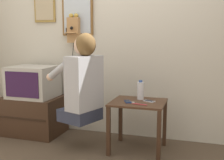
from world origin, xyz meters
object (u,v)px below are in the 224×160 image
(wall_mirror, at_px, (77,13))
(water_bottle, at_px, (141,90))
(cell_phone_held, at_px, (128,102))
(cell_phone_spare, at_px, (149,101))
(wall_phone_antique, at_px, (74,29))
(television, at_px, (33,82))
(person, at_px, (83,80))
(toothbrush, at_px, (138,104))
(framed_picture, at_px, (45,6))

(wall_mirror, distance_m, water_bottle, 1.32)
(cell_phone_held, xyz_separation_m, cell_phone_spare, (0.22, 0.09, 0.00))
(cell_phone_held, distance_m, water_bottle, 0.23)
(wall_phone_antique, bearing_deg, television, -149.38)
(cell_phone_held, bearing_deg, water_bottle, 34.02)
(wall_mirror, xyz_separation_m, cell_phone_held, (0.81, -0.51, -1.00))
(person, bearing_deg, toothbrush, -70.33)
(television, bearing_deg, toothbrush, -10.72)
(wall_phone_antique, relative_size, water_bottle, 3.43)
(toothbrush, bearing_deg, wall_mirror, 67.12)
(framed_picture, bearing_deg, cell_phone_spare, -15.73)
(person, distance_m, cell_phone_held, 0.55)
(person, height_order, cell_phone_spare, person)
(person, height_order, toothbrush, person)
(wall_phone_antique, xyz_separation_m, wall_mirror, (0.03, 0.04, 0.20))
(framed_picture, relative_size, toothbrush, 2.49)
(water_bottle, height_order, toothbrush, water_bottle)
(television, xyz_separation_m, wall_mirror, (0.50, 0.32, 0.87))
(cell_phone_spare, bearing_deg, framed_picture, 95.41)
(wall_phone_antique, height_order, toothbrush, wall_phone_antique)
(water_bottle, bearing_deg, cell_phone_held, -119.27)
(cell_phone_held, bearing_deg, framed_picture, 131.49)
(person, bearing_deg, water_bottle, -46.94)
(person, height_order, wall_phone_antique, wall_phone_antique)
(wall_phone_antique, xyz_separation_m, water_bottle, (0.95, -0.29, -0.70))
(framed_picture, bearing_deg, water_bottle, -13.50)
(person, distance_m, water_bottle, 0.66)
(wall_phone_antique, distance_m, toothbrush, 1.37)
(framed_picture, relative_size, wall_mirror, 0.73)
(television, xyz_separation_m, water_bottle, (1.41, -0.02, -0.03))
(person, distance_m, toothbrush, 0.66)
(cell_phone_held, bearing_deg, cell_phone_spare, -4.19)
(television, height_order, framed_picture, framed_picture)
(wall_mirror, bearing_deg, cell_phone_held, -32.32)
(wall_mirror, bearing_deg, wall_phone_antique, -129.89)
(television, relative_size, cell_phone_held, 4.07)
(person, xyz_separation_m, television, (-0.82, 0.28, -0.10))
(television, bearing_deg, cell_phone_held, -8.56)
(television, relative_size, wall_phone_antique, 0.75)
(framed_picture, relative_size, water_bottle, 1.90)
(wall_phone_antique, xyz_separation_m, cell_phone_held, (0.85, -0.47, -0.79))
(person, xyz_separation_m, toothbrush, (0.63, 0.00, -0.22))
(cell_phone_spare, bearing_deg, water_bottle, 73.38)
(television, xyz_separation_m, cell_phone_held, (1.31, -0.20, -0.12))
(television, distance_m, wall_phone_antique, 0.86)
(person, bearing_deg, television, 90.70)
(cell_phone_held, bearing_deg, television, 144.73)
(television, xyz_separation_m, toothbrush, (1.44, -0.27, -0.12))
(cell_phone_held, distance_m, toothbrush, 0.15)
(toothbrush, bearing_deg, wall_phone_antique, 69.87)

